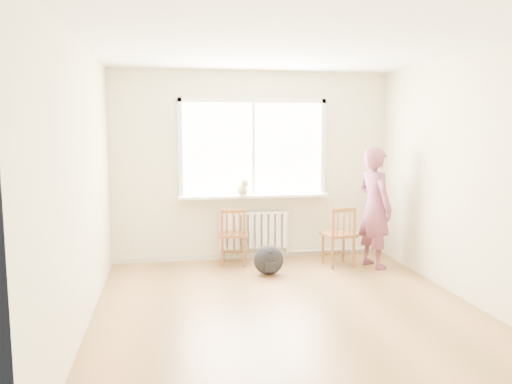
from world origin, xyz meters
name	(u,v)px	position (x,y,z in m)	size (l,w,h in m)	color
floor	(290,313)	(0.00, 0.00, 0.00)	(4.50, 4.50, 0.00)	#A67144
ceiling	(292,43)	(0.00, 0.00, 2.70)	(4.50, 4.50, 0.00)	white
back_wall	(253,166)	(0.00, 2.25, 1.35)	(4.00, 0.01, 2.70)	beige
window	(253,144)	(0.00, 2.22, 1.66)	(2.12, 0.05, 1.42)	white
windowsill	(254,196)	(0.00, 2.14, 0.93)	(2.15, 0.22, 0.04)	white
radiator	(254,230)	(0.00, 2.16, 0.44)	(1.00, 0.12, 0.55)	white
heating_pipe	(336,250)	(1.25, 2.19, 0.08)	(0.04, 0.04, 1.40)	silver
baseboard	(253,255)	(0.00, 2.23, 0.04)	(4.00, 0.03, 0.08)	beige
chair_left	(234,236)	(-0.33, 1.91, 0.41)	(0.45, 0.44, 0.81)	brown
chair_right	(340,236)	(1.09, 1.58, 0.42)	(0.45, 0.43, 0.84)	brown
person	(375,208)	(1.55, 1.49, 0.82)	(0.60, 0.39, 1.64)	#C5415A
cat	(242,188)	(-0.18, 2.05, 1.06)	(0.21, 0.39, 0.26)	beige
backpack	(269,260)	(0.05, 1.36, 0.19)	(0.39, 0.29, 0.39)	black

